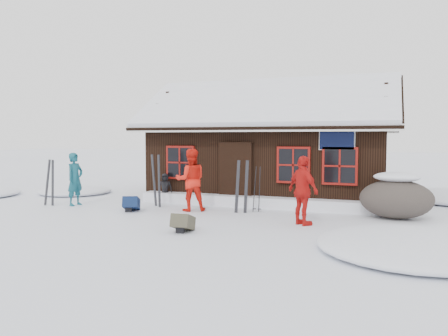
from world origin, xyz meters
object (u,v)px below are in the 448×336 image
Objects in this scene: boulder at (396,198)px; ski_poles at (257,190)px; backpack_blue at (131,206)px; skier_orange_right at (303,191)px; skier_teal at (75,179)px; skier_orange_left at (191,180)px; skier_crouched at (165,188)px; backpack_olive at (183,225)px; ski_pair_left at (50,183)px.

ski_poles is at bearing -175.88° from boulder.
backpack_blue is (-7.39, -1.52, -0.41)m from boulder.
skier_orange_right is 1.26× the size of ski_poles.
skier_orange_left is (3.96, 0.34, 0.08)m from skier_teal.
skier_teal reaches higher than skier_crouched.
skier_orange_right is at bearing -90.40° from skier_teal.
boulder reaches higher than backpack_olive.
skier_teal reaches higher than ski_pair_left.
skier_teal reaches higher than backpack_olive.
skier_orange_right reaches higher than skier_crouched.
backpack_blue is 3.39m from backpack_olive.
skier_teal is 7.53m from skier_orange_right.
backpack_olive is at bearing -111.08° from skier_teal.
ski_poles is (-3.85, -0.28, 0.08)m from boulder.
ski_pair_left is (-8.24, 0.29, -0.15)m from skier_orange_right.
skier_crouched is 1.67× the size of backpack_blue.
skier_orange_left is 4.74m from ski_pair_left.
skier_orange_left is at bearing -65.53° from skier_crouched.
ski_poles is 3.78m from backpack_blue.
backpack_blue is at bearing -94.03° from skier_teal.
boulder is (9.72, 1.18, -0.28)m from skier_teal.
skier_orange_left reaches higher than backpack_blue.
skier_teal is at bearing 34.88° from skier_orange_right.
ski_pair_left is at bearing 37.58° from skier_orange_right.
backpack_olive is at bearing -10.62° from ski_pair_left.
backpack_blue is (-0.04, -2.04, -0.33)m from skier_crouched.
backpack_olive is at bearing -142.71° from boulder.
skier_teal is 0.89× the size of boulder.
boulder is at bearing 159.15° from skier_orange_left.
ski_pair_left is at bearing -171.94° from skier_crouched.
backpack_olive is (1.07, -2.73, -0.78)m from skier_orange_left.
boulder is 3.28× the size of backpack_blue.
skier_orange_left is at bearing 24.44° from skier_orange_right.
backpack_olive is (2.70, -2.05, -0.00)m from backpack_blue.
skier_orange_left is 2.15m from skier_crouched.
backpack_blue is at bearing -116.26° from skier_crouched.
boulder is 7.56m from backpack_blue.
ski_pair_left is 3.11m from backpack_blue.
skier_crouched is 7.37m from boulder.
skier_orange_right is 3.07× the size of backpack_olive.
skier_crouched is at bearing 167.18° from ski_poles.
skier_orange_right is (3.54, -0.96, -0.06)m from skier_orange_left.
skier_teal is at bearing -173.09° from boulder.
ski_poles is (1.90, 0.56, -0.28)m from skier_orange_left.
backpack_olive is at bearing 75.13° from skier_orange_right.
ski_poles is (6.59, 1.23, -0.07)m from ski_pair_left.
backpack_blue is 1.03× the size of backpack_olive.
ski_pair_left reaches higher than boulder.
boulder is at bearing 17.29° from ski_pair_left.
skier_crouched is at bearing 66.42° from backpack_blue.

